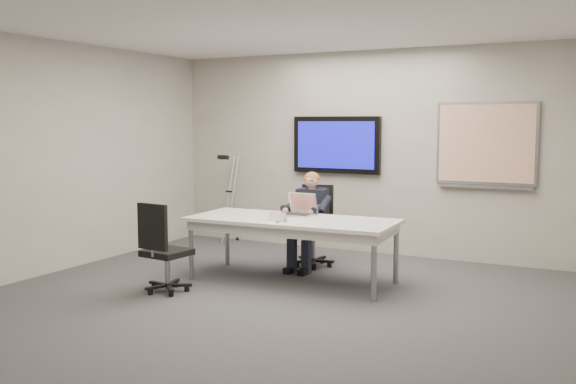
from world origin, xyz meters
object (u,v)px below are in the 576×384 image
at_px(conference_table, 292,226).
at_px(office_chair_near, 164,265).
at_px(office_chair_far, 314,241).
at_px(laptop, 299,210).
at_px(seated_person, 307,231).

relative_size(conference_table, office_chair_near, 2.46).
distance_m(office_chair_far, office_chair_near, 2.11).
xyz_separation_m(conference_table, laptop, (-0.05, 0.28, 0.15)).
bearing_deg(conference_table, seated_person, 98.18).
distance_m(conference_table, office_chair_far, 0.92).
relative_size(seated_person, laptop, 3.24).
bearing_deg(seated_person, laptop, -82.22).
height_order(conference_table, seated_person, seated_person).
height_order(office_chair_near, laptop, laptop).
height_order(office_chair_far, laptop, office_chair_far).
bearing_deg(seated_person, conference_table, -82.62).
bearing_deg(seated_person, office_chair_near, -120.29).
bearing_deg(office_chair_near, seated_person, -111.19).
bearing_deg(conference_table, laptop, 97.68).
xyz_separation_m(office_chair_far, laptop, (0.07, -0.58, 0.47)).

